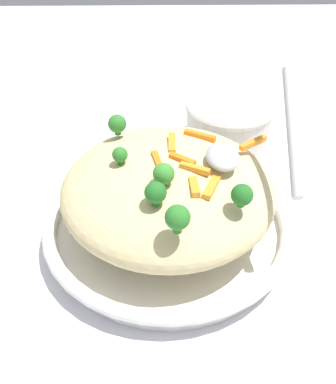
{
  "coord_description": "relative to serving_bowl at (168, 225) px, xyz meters",
  "views": [
    {
      "loc": [
        -0.44,
        0.01,
        0.42
      ],
      "look_at": [
        0.0,
        0.0,
        0.08
      ],
      "focal_mm": 40.3,
      "sensor_mm": 36.0,
      "label": 1
    }
  ],
  "objects": [
    {
      "name": "ground_plane",
      "position": [
        0.0,
        0.0,
        -0.02
      ],
      "size": [
        2.4,
        2.4,
        0.0
      ],
      "primitive_type": "plane",
      "color": "silver"
    },
    {
      "name": "serving_bowl",
      "position": [
        0.0,
        0.0,
        0.0
      ],
      "size": [
        0.33,
        0.33,
        0.04
      ],
      "color": "white",
      "rests_on": "ground_plane"
    },
    {
      "name": "pasta_mound",
      "position": [
        0.0,
        0.0,
        0.06
      ],
      "size": [
        0.28,
        0.27,
        0.09
      ],
      "primitive_type": "ellipsoid",
      "color": "#DBC689",
      "rests_on": "serving_bowl"
    },
    {
      "name": "carrot_piece_0",
      "position": [
        0.03,
        -0.01,
        0.11
      ],
      "size": [
        0.04,
        0.01,
        0.01
      ],
      "primitive_type": "cube",
      "rotation": [
        0.0,
        0.0,
        6.27
      ],
      "color": "orange",
      "rests_on": "pasta_mound"
    },
    {
      "name": "carrot_piece_1",
      "position": [
        -0.01,
        0.01,
        0.11
      ],
      "size": [
        0.04,
        0.02,
        0.01
      ],
      "primitive_type": "cube",
      "rotation": [
        0.0,
        0.0,
        3.37
      ],
      "color": "orange",
      "rests_on": "pasta_mound"
    },
    {
      "name": "carrot_piece_2",
      "position": [
        -0.05,
        -0.05,
        0.1
      ],
      "size": [
        0.04,
        0.03,
        0.01
      ],
      "primitive_type": "cube",
      "rotation": [
        0.0,
        0.0,
        2.74
      ],
      "color": "orange",
      "rests_on": "pasta_mound"
    },
    {
      "name": "carrot_piece_3",
      "position": [
        -0.01,
        -0.02,
        0.11
      ],
      "size": [
        0.03,
        0.03,
        0.01
      ],
      "primitive_type": "cube",
      "rotation": [
        0.0,
        0.0,
        4.07
      ],
      "color": "orange",
      "rests_on": "pasta_mound"
    },
    {
      "name": "carrot_piece_4",
      "position": [
        -0.03,
        -0.03,
        0.11
      ],
      "size": [
        0.02,
        0.04,
        0.01
      ],
      "primitive_type": "cube",
      "rotation": [
        0.0,
        0.0,
        1.09
      ],
      "color": "orange",
      "rests_on": "pasta_mound"
    },
    {
      "name": "carrot_piece_5",
      "position": [
        0.06,
        -0.04,
        0.11
      ],
      "size": [
        0.03,
        0.04,
        0.01
      ],
      "primitive_type": "cube",
      "rotation": [
        0.0,
        0.0,
        1.07
      ],
      "color": "orange",
      "rests_on": "pasta_mound"
    },
    {
      "name": "carrot_piece_6",
      "position": [
        -0.05,
        -0.03,
        0.11
      ],
      "size": [
        0.03,
        0.01,
        0.01
      ],
      "primitive_type": "cube",
      "rotation": [
        0.0,
        0.0,
        0.08
      ],
      "color": "orange",
      "rests_on": "pasta_mound"
    },
    {
      "name": "carrot_piece_7",
      "position": [
        0.04,
        -0.11,
        0.1
      ],
      "size": [
        0.03,
        0.04,
        0.01
      ],
      "primitive_type": "cube",
      "rotation": [
        0.0,
        0.0,
        5.36
      ],
      "color": "orange",
      "rests_on": "pasta_mound"
    },
    {
      "name": "broccoli_floret_0",
      "position": [
        -0.01,
        0.06,
        0.12
      ],
      "size": [
        0.02,
        0.02,
        0.02
      ],
      "color": "#296820",
      "rests_on": "pasta_mound"
    },
    {
      "name": "broccoli_floret_1",
      "position": [
        0.07,
        0.07,
        0.12
      ],
      "size": [
        0.02,
        0.02,
        0.03
      ],
      "color": "#296820",
      "rests_on": "pasta_mound"
    },
    {
      "name": "broccoli_floret_2",
      "position": [
        -0.05,
        0.01,
        0.12
      ],
      "size": [
        0.02,
        0.02,
        0.03
      ],
      "color": "#377928",
      "rests_on": "pasta_mound"
    },
    {
      "name": "broccoli_floret_3",
      "position": [
        -0.08,
        -0.08,
        0.12
      ],
      "size": [
        0.02,
        0.02,
        0.03
      ],
      "color": "#205B1C",
      "rests_on": "pasta_mound"
    },
    {
      "name": "broccoli_floret_4",
      "position": [
        -0.12,
        -0.01,
        0.12
      ],
      "size": [
        0.03,
        0.03,
        0.03
      ],
      "color": "#296820",
      "rests_on": "pasta_mound"
    },
    {
      "name": "broccoli_floret_5",
      "position": [
        -0.08,
        0.01,
        0.12
      ],
      "size": [
        0.02,
        0.02,
        0.03
      ],
      "color": "#205B1C",
      "rests_on": "pasta_mound"
    },
    {
      "name": "serving_spoon",
      "position": [
        -0.01,
        -0.09,
        0.13
      ],
      "size": [
        0.15,
        0.11,
        0.09
      ],
      "color": "#B7B7BC",
      "rests_on": "pasta_mound"
    },
    {
      "name": "companion_bowl",
      "position": [
        0.25,
        -0.11,
        0.02
      ],
      "size": [
        0.16,
        0.16,
        0.07
      ],
      "color": "beige",
      "rests_on": "ground_plane"
    }
  ]
}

